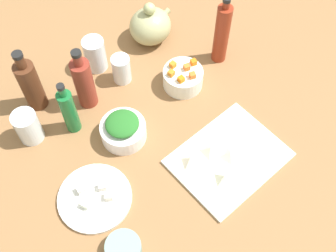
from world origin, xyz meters
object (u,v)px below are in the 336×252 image
object	(u,v)px
bottle_1	(69,111)
drinking_glass_2	(95,54)
plate_tofu	(95,198)
bottle_3	(222,34)
bowl_carrots	(183,78)
cutting_board	(229,158)
drinking_glass_0	(121,69)
bottle_0	(84,82)
bottle_2	(31,85)
drinking_glass_1	(28,127)
bowl_small_side	(123,248)
bowl_greens	(123,131)
teapot	(150,26)

from	to	relation	value
bottle_1	drinking_glass_2	size ratio (longest dim) A/B	1.74
plate_tofu	bottle_3	size ratio (longest dim) A/B	0.80
bowl_carrots	drinking_glass_2	world-z (taller)	drinking_glass_2
cutting_board	drinking_glass_0	world-z (taller)	drinking_glass_0
bottle_0	bottle_2	xyz separation A→B (cm)	(-12.97, 9.89, -0.03)
bottle_3	drinking_glass_0	size ratio (longest dim) A/B	2.64
drinking_glass_0	drinking_glass_1	xyz separation A→B (cm)	(-34.96, -0.19, 0.51)
cutting_board	drinking_glass_2	xyz separation A→B (cm)	(-9.30, 55.04, 5.58)
bottle_3	drinking_glass_1	distance (cm)	67.91
bottle_1	bowl_small_side	bearing A→B (deg)	-105.51
drinking_glass_1	drinking_glass_2	xyz separation A→B (cm)	(31.60, 10.18, 0.56)
bowl_small_side	bottle_2	xyz separation A→B (cm)	(7.53, 56.21, 7.92)
bottle_0	bottle_1	bearing A→B (deg)	-150.23
drinking_glass_2	bowl_greens	bearing A→B (deg)	-109.14
bottle_2	drinking_glass_0	world-z (taller)	bottle_2
cutting_board	teapot	distance (cm)	55.02
bowl_carrots	drinking_glass_2	bearing A→B (deg)	125.02
bowl_small_side	drinking_glass_1	world-z (taller)	drinking_glass_1
bowl_small_side	bottle_1	distance (cm)	43.24
bowl_carrots	bottle_3	xyz separation A→B (cm)	(17.20, 0.73, 8.59)
bottle_3	bottle_2	bearing A→B (deg)	157.98
bowl_greens	drinking_glass_2	size ratio (longest dim) A/B	1.15
drinking_glass_0	cutting_board	bearing A→B (deg)	-82.49
bowl_carrots	drinking_glass_0	xyz separation A→B (cm)	(-14.02, 14.81, 1.78)
cutting_board	bottle_1	distance (cm)	49.73
bowl_carrots	teapot	size ratio (longest dim) A/B	0.80
plate_tofu	drinking_glass_2	xyz separation A→B (cm)	(28.68, 39.70, 5.48)
teapot	drinking_glass_2	bearing A→B (deg)	175.16
bottle_0	drinking_glass_0	xyz separation A→B (cm)	(14.07, 0.41, -4.91)
bottle_1	bottle_2	distance (cm)	15.61
drinking_glass_1	drinking_glass_2	bearing A→B (deg)	17.87
teapot	bottle_2	size ratio (longest dim) A/B	0.69
cutting_board	drinking_glass_0	xyz separation A→B (cm)	(-5.94, 45.04, 4.51)
drinking_glass_0	drinking_glass_1	distance (cm)	34.96
bottle_0	bottle_3	world-z (taller)	bottle_3
bottle_2	bottle_3	distance (cm)	62.87
bottle_0	bottle_2	bearing A→B (deg)	142.67
bowl_carrots	drinking_glass_2	xyz separation A→B (cm)	(-17.38, 24.81, 2.85)
bowl_greens	drinking_glass_0	xyz separation A→B (cm)	(13.25, 18.49, 2.09)
teapot	bottle_2	xyz separation A→B (cm)	(-45.89, 1.36, 3.44)
cutting_board	bowl_carrots	distance (cm)	31.41
cutting_board	bottle_0	size ratio (longest dim) A/B	1.36
cutting_board	bottle_0	distance (cm)	49.80
drinking_glass_2	bottle_0	bearing A→B (deg)	-135.81
bottle_0	drinking_glass_0	world-z (taller)	bottle_0
bowl_small_side	bowl_carrots	bearing A→B (deg)	33.30
bowl_greens	bottle_0	xyz separation A→B (cm)	(-0.82, 18.07, 7.00)
cutting_board	bowl_greens	distance (cm)	32.85
plate_tofu	drinking_glass_2	distance (cm)	49.28
bowl_carrots	bowl_small_side	bearing A→B (deg)	-146.70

